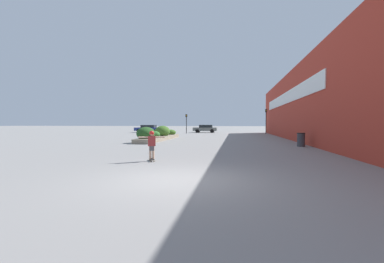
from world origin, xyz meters
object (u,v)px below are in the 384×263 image
(skateboarder, at_px, (152,142))
(skateboard, at_px, (152,159))
(traffic_light_right, at_px, (266,117))
(trash_bin, at_px, (301,140))
(car_center_right, at_px, (205,128))
(traffic_light_left, at_px, (186,120))
(car_leftmost, at_px, (148,128))
(car_center_left, at_px, (317,128))

(skateboarder, bearing_deg, skateboard, -99.81)
(skateboarder, height_order, traffic_light_right, traffic_light_right)
(skateboard, bearing_deg, trash_bin, 22.04)
(car_center_right, bearing_deg, traffic_light_left, 152.42)
(trash_bin, bearing_deg, car_center_right, 110.37)
(skateboarder, relative_size, car_leftmost, 0.27)
(trash_bin, bearing_deg, car_leftmost, 128.42)
(traffic_light_left, bearing_deg, skateboarder, -82.02)
(car_leftmost, distance_m, traffic_light_right, 20.50)
(skateboard, bearing_deg, car_center_left, 40.73)
(skateboarder, distance_m, traffic_light_right, 30.95)
(traffic_light_left, relative_size, traffic_light_right, 0.82)
(trash_bin, xyz_separation_m, car_center_right, (-9.75, 26.26, 0.25))
(skateboarder, xyz_separation_m, car_leftmost, (-11.91, 33.52, -0.11))
(trash_bin, height_order, traffic_light_left, traffic_light_left)
(car_center_right, xyz_separation_m, traffic_light_left, (-2.50, -4.79, 1.40))
(car_center_left, bearing_deg, skateboarder, -25.42)
(trash_bin, relative_size, car_center_right, 0.23)
(trash_bin, relative_size, traffic_light_right, 0.25)
(skateboard, xyz_separation_m, car_center_right, (-1.68, 34.59, 0.66))
(traffic_light_left, bearing_deg, car_center_right, 62.42)
(car_center_left, distance_m, traffic_light_right, 12.12)
(car_leftmost, relative_size, car_center_left, 0.99)
(trash_bin, bearing_deg, skateboard, -134.11)
(skateboarder, bearing_deg, car_center_left, 40.73)
(car_center_left, xyz_separation_m, traffic_light_right, (-9.49, -7.33, 1.74))
(traffic_light_right, bearing_deg, car_center_left, 37.70)
(trash_bin, bearing_deg, car_center_left, 71.61)
(skateboard, bearing_deg, skateboarder, 80.19)
(skateboard, bearing_deg, traffic_light_right, 50.83)
(traffic_light_right, bearing_deg, skateboarder, -105.32)
(traffic_light_left, xyz_separation_m, traffic_light_right, (12.34, 0.00, 0.42))
(skateboarder, relative_size, car_center_left, 0.27)
(car_center_left, height_order, traffic_light_right, traffic_light_right)
(skateboard, distance_m, car_center_left, 41.13)
(car_leftmost, bearing_deg, skateboarder, -160.44)
(trash_bin, relative_size, car_leftmost, 0.21)
(skateboard, height_order, traffic_light_right, traffic_light_right)
(trash_bin, relative_size, car_center_left, 0.21)
(skateboard, distance_m, car_center_right, 34.64)
(skateboarder, xyz_separation_m, traffic_light_left, (-4.18, 29.80, 1.31))
(traffic_light_left, bearing_deg, car_leftmost, 154.32)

